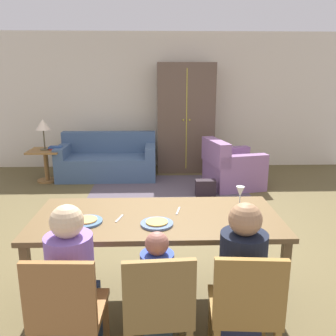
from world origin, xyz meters
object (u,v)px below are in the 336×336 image
at_px(dining_table, 157,224).
at_px(wine_glass, 240,192).
at_px(person_man, 74,290).
at_px(side_table, 46,161).
at_px(person_woman, 240,286).
at_px(dining_chair_child, 158,308).
at_px(dining_chair_woman, 245,306).
at_px(armchair, 231,168).
at_px(dining_chair_man, 67,309).
at_px(book_upper, 55,147).
at_px(plate_near_man, 86,222).
at_px(person_child, 157,299).
at_px(couch, 108,161).
at_px(table_lamp, 43,126).
at_px(plate_near_child, 157,224).
at_px(handbag, 205,188).
at_px(book_lower, 56,149).
at_px(armoire, 185,118).

distance_m(dining_table, wine_glass, 0.76).
bearing_deg(person_man, side_table, 108.79).
bearing_deg(person_woman, dining_chair_child, -162.17).
bearing_deg(dining_chair_woman, dining_table, 123.61).
distance_m(dining_chair_child, armchair, 4.20).
relative_size(dining_chair_man, person_woman, 0.78).
relative_size(dining_table, book_upper, 9.03).
bearing_deg(book_upper, person_man, -73.51).
xyz_separation_m(dining_chair_woman, book_upper, (-2.35, 4.44, 0.13)).
xyz_separation_m(plate_near_man, person_child, (0.54, -0.52, -0.34)).
xyz_separation_m(dining_chair_man, couch, (-0.37, 4.67, -0.19)).
height_order(dining_chair_woman, table_lamp, table_lamp).
relative_size(dining_chair_man, book_upper, 3.95).
bearing_deg(dining_chair_child, table_lamp, 114.29).
bearing_deg(dining_table, plate_near_child, -90.00).
height_order(dining_table, person_man, person_man).
xyz_separation_m(couch, handbag, (1.69, -1.16, -0.17)).
bearing_deg(couch, book_lower, -165.68).
height_order(dining_chair_man, person_man, person_man).
relative_size(wine_glass, person_woman, 0.17).
distance_m(wine_glass, dining_chair_child, 1.29).
relative_size(person_man, dining_chair_child, 1.28).
relative_size(person_man, person_woman, 1.00).
distance_m(plate_near_man, dining_chair_woman, 1.32).
xyz_separation_m(armchair, book_upper, (-3.08, 0.44, 0.30)).
height_order(dining_chair_man, person_woman, person_woman).
xyz_separation_m(wine_glass, armoire, (-0.15, 4.14, 0.16)).
bearing_deg(person_man, wine_glass, 32.99).
xyz_separation_m(plate_near_child, person_woman, (0.55, -0.46, -0.26)).
bearing_deg(wine_glass, person_child, -131.06).
bearing_deg(wine_glass, table_lamp, 128.32).
xyz_separation_m(dining_table, plate_near_man, (-0.55, -0.12, 0.08)).
height_order(couch, book_upper, couch).
height_order(person_child, dining_chair_woman, person_child).
height_order(dining_chair_man, person_child, person_child).
relative_size(dining_table, person_child, 2.15).
bearing_deg(couch, person_woman, -71.94).
height_order(dining_table, dining_chair_man, dining_chair_man).
xyz_separation_m(dining_chair_child, person_child, (-0.01, 0.17, -0.06)).
bearing_deg(dining_chair_man, armoire, 77.72).
bearing_deg(side_table, person_woman, -59.10).
height_order(book_lower, handbag, book_lower).
relative_size(armoire, book_lower, 9.55).
bearing_deg(armchair, dining_chair_woman, -100.34).
bearing_deg(wine_glass, person_woman, -101.49).
bearing_deg(side_table, armoire, 15.83).
distance_m(armchair, book_upper, 3.13).
height_order(plate_near_child, dining_chair_child, dining_chair_child).
xyz_separation_m(plate_near_man, table_lamp, (-1.44, 3.72, 0.24)).
bearing_deg(dining_chair_man, dining_chair_child, 0.01).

